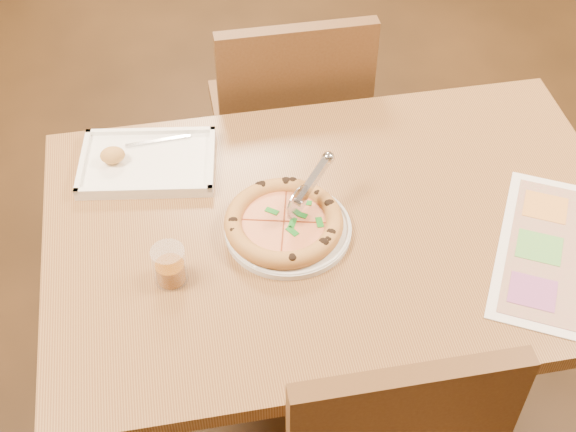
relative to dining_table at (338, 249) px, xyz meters
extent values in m
plane|color=#35210E|center=(0.00, 0.00, -0.63)|extent=(7.00, 7.00, 0.00)
cube|color=olive|center=(0.00, 0.00, 0.07)|extent=(1.30, 0.85, 0.04)
cylinder|color=brown|center=(-0.59, 0.36, -0.29)|extent=(0.06, 0.06, 0.68)
cylinder|color=brown|center=(0.59, 0.36, -0.29)|extent=(0.06, 0.06, 0.68)
cube|color=brown|center=(0.00, 0.70, -0.18)|extent=(0.42, 0.42, 0.04)
cube|color=brown|center=(0.00, 0.51, 0.04)|extent=(0.42, 0.04, 0.45)
cylinder|color=silver|center=(-0.12, 0.00, 0.09)|extent=(0.35, 0.35, 0.01)
cylinder|color=gold|center=(-0.13, 0.00, 0.11)|extent=(0.25, 0.25, 0.01)
cylinder|color=tan|center=(-0.13, 0.00, 0.11)|extent=(0.21, 0.21, 0.01)
torus|color=gold|center=(-0.13, 0.00, 0.12)|extent=(0.26, 0.26, 0.04)
cylinder|color=silver|center=(-0.09, 0.01, 0.16)|extent=(0.06, 0.06, 0.08)
cube|color=silver|center=(-0.05, 0.05, 0.18)|extent=(0.10, 0.10, 0.06)
cube|color=white|center=(-0.41, 0.26, 0.09)|extent=(0.34, 0.26, 0.02)
cube|color=silver|center=(-0.41, 0.26, 0.11)|extent=(0.16, 0.02, 0.00)
ellipsoid|color=gold|center=(-0.48, 0.28, 0.13)|extent=(0.06, 0.05, 0.04)
cylinder|color=#83420A|center=(-0.38, -0.09, 0.11)|extent=(0.06, 0.06, 0.05)
cylinder|color=white|center=(-0.38, -0.09, 0.13)|extent=(0.07, 0.07, 0.09)
cube|color=white|center=(0.47, -0.18, 0.09)|extent=(0.49, 0.54, 0.00)
camera|label=1|loc=(-0.33, -1.17, 1.39)|focal=50.00mm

